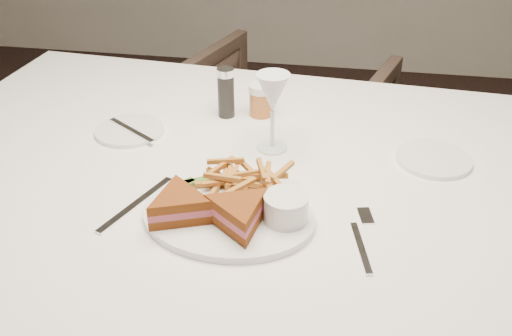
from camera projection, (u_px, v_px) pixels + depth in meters
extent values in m
cube|color=white|center=(260.00, 307.00, 1.37)|extent=(1.71, 1.21, 0.75)
imported|color=#413128|center=(277.00, 140.00, 2.10)|extent=(0.86, 0.83, 0.71)
ellipsoid|color=white|center=(229.00, 215.00, 1.04)|extent=(0.34, 0.27, 0.01)
cube|color=silver|center=(136.00, 204.00, 1.08)|extent=(0.09, 0.20, 0.00)
cylinder|color=white|center=(130.00, 130.00, 1.33)|extent=(0.16, 0.16, 0.01)
cylinder|color=white|center=(433.00, 159.00, 1.22)|extent=(0.16, 0.16, 0.01)
cylinder|color=black|center=(226.00, 93.00, 1.37)|extent=(0.04, 0.04, 0.12)
cylinder|color=#AE5F29|center=(261.00, 100.00, 1.38)|extent=(0.06, 0.06, 0.08)
cube|color=#4A7027|center=(198.00, 182.00, 1.11)|extent=(0.06, 0.04, 0.01)
cube|color=#4A7027|center=(182.00, 186.00, 1.10)|extent=(0.05, 0.05, 0.01)
cylinder|color=white|center=(286.00, 208.00, 1.01)|extent=(0.08, 0.08, 0.05)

